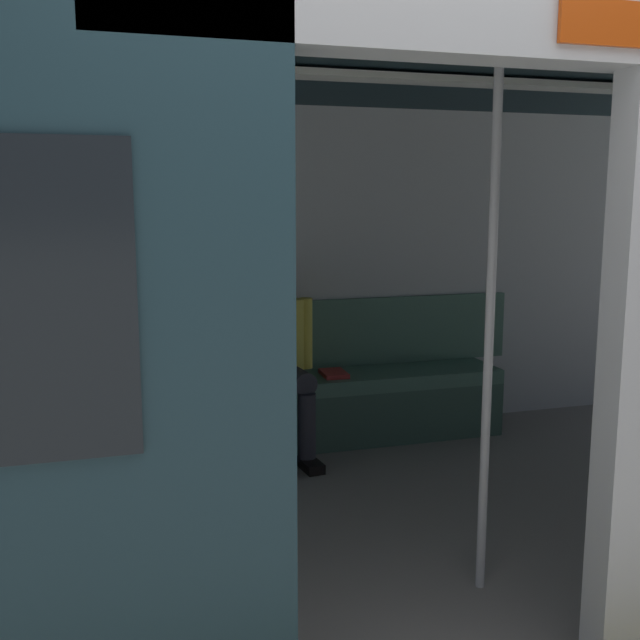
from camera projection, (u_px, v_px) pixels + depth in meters
train_car at (309, 208)px, 3.31m from camera, size 6.40×2.97×2.25m
bench_seat at (269, 397)px, 4.60m from camera, size 3.07×0.44×0.44m
person_seated at (273, 347)px, 4.50m from camera, size 0.55×0.70×1.17m
handbag at (209, 370)px, 4.50m from camera, size 0.26×0.15×0.17m
book at (334, 374)px, 4.71m from camera, size 0.16×0.23×0.03m
grab_pole_door at (266, 347)px, 2.55m from camera, size 0.04×0.04×2.11m
grab_pole_far at (489, 331)px, 2.85m from camera, size 0.04×0.04×2.11m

